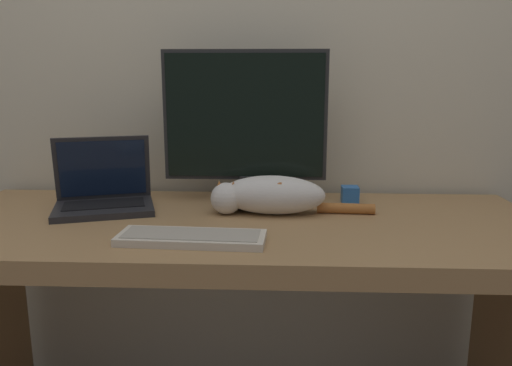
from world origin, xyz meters
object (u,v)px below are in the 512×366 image
(cat, at_px, (269,195))
(monitor, at_px, (245,126))
(laptop, at_px, (104,195))
(external_keyboard, at_px, (192,238))

(cat, bearing_deg, monitor, 123.95)
(laptop, bearing_deg, monitor, -3.44)
(laptop, relative_size, external_keyboard, 0.91)
(monitor, xyz_separation_m, laptop, (-0.44, -0.11, -0.21))
(laptop, xyz_separation_m, external_keyboard, (0.33, -0.30, -0.04))
(monitor, relative_size, cat, 1.06)
(laptop, relative_size, cat, 0.69)
(monitor, bearing_deg, laptop, -165.85)
(external_keyboard, distance_m, cat, 0.34)
(monitor, height_order, cat, monitor)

